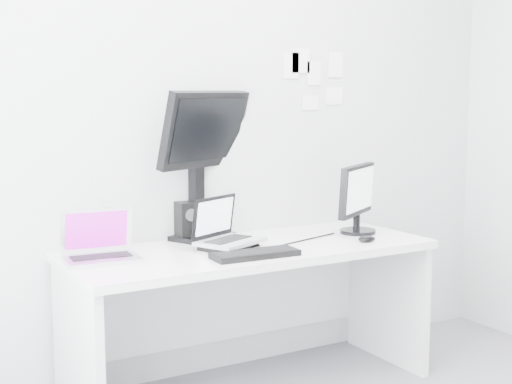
% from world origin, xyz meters
% --- Properties ---
extents(back_wall, '(3.60, 0.00, 3.60)m').
position_xyz_m(back_wall, '(0.00, 1.60, 1.35)').
color(back_wall, '#B3B6B8').
rests_on(back_wall, ground).
extents(desk, '(1.80, 0.70, 0.73)m').
position_xyz_m(desk, '(0.00, 1.25, 0.36)').
color(desk, white).
rests_on(desk, ground).
extents(macbook, '(0.35, 0.27, 0.24)m').
position_xyz_m(macbook, '(-0.73, 1.30, 0.85)').
color(macbook, silver).
rests_on(macbook, desk).
extents(speaker, '(0.12, 0.12, 0.20)m').
position_xyz_m(speaker, '(-0.20, 1.54, 0.83)').
color(speaker, black).
rests_on(speaker, desk).
extents(dell_laptop, '(0.38, 0.35, 0.26)m').
position_xyz_m(dell_laptop, '(-0.11, 1.26, 0.86)').
color(dell_laptop, '#A2A4A9').
rests_on(dell_laptop, desk).
extents(rear_monitor, '(0.61, 0.42, 0.78)m').
position_xyz_m(rear_monitor, '(-0.12, 1.54, 1.12)').
color(rear_monitor, black).
rests_on(rear_monitor, desk).
extents(samsung_monitor, '(0.45, 0.38, 0.38)m').
position_xyz_m(samsung_monitor, '(0.67, 1.27, 0.92)').
color(samsung_monitor, black).
rests_on(samsung_monitor, desk).
extents(keyboard, '(0.41, 0.16, 0.03)m').
position_xyz_m(keyboard, '(-0.10, 1.04, 0.74)').
color(keyboard, black).
rests_on(keyboard, desk).
extents(mouse, '(0.10, 0.07, 0.03)m').
position_xyz_m(mouse, '(0.56, 1.05, 0.75)').
color(mouse, black).
rests_on(mouse, desk).
extents(wall_note_0, '(0.10, 0.00, 0.14)m').
position_xyz_m(wall_note_0, '(0.45, 1.59, 1.62)').
color(wall_note_0, white).
rests_on(wall_note_0, back_wall).
extents(wall_note_1, '(0.09, 0.00, 0.13)m').
position_xyz_m(wall_note_1, '(0.60, 1.59, 1.58)').
color(wall_note_1, white).
rests_on(wall_note_1, back_wall).
extents(wall_note_2, '(0.10, 0.00, 0.14)m').
position_xyz_m(wall_note_2, '(0.75, 1.59, 1.63)').
color(wall_note_2, white).
rests_on(wall_note_2, back_wall).
extents(wall_note_3, '(0.11, 0.00, 0.08)m').
position_xyz_m(wall_note_3, '(0.58, 1.59, 1.42)').
color(wall_note_3, white).
rests_on(wall_note_3, back_wall).
extents(wall_note_4, '(0.12, 0.00, 0.13)m').
position_xyz_m(wall_note_4, '(0.51, 1.59, 1.65)').
color(wall_note_4, white).
rests_on(wall_note_4, back_wall).
extents(wall_note_5, '(0.11, 0.00, 0.10)m').
position_xyz_m(wall_note_5, '(0.74, 1.59, 1.46)').
color(wall_note_5, white).
rests_on(wall_note_5, back_wall).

